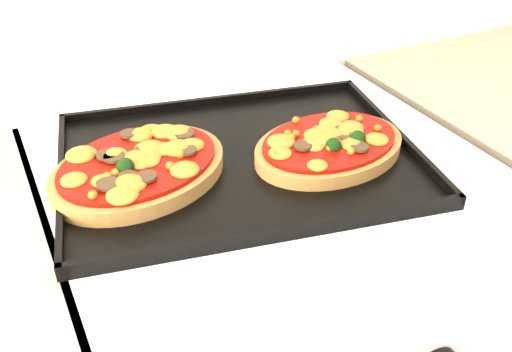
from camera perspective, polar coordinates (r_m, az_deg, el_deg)
baking_tray at (r=0.78m, az=-1.66°, el=1.93°), size 0.54×0.44×0.02m
pizza_left at (r=0.75m, az=-11.64°, el=0.98°), size 0.28×0.24×0.03m
pizza_right at (r=0.79m, az=7.35°, el=3.16°), size 0.24×0.18×0.03m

